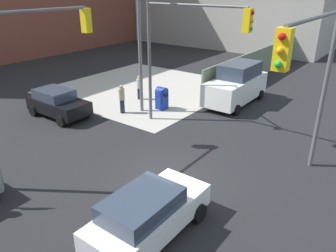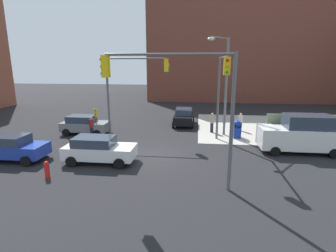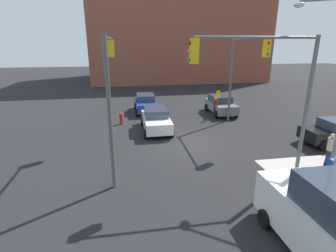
% 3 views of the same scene
% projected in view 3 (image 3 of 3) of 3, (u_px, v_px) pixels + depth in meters
% --- Properties ---
extents(ground_plane, '(120.00, 120.00, 0.00)m').
position_uv_depth(ground_plane, '(188.00, 144.00, 16.71)').
color(ground_plane, black).
extents(building_brick_west, '(16.00, 28.00, 16.32)m').
position_uv_depth(building_brick_west, '(175.00, 31.00, 45.15)').
color(building_brick_west, '#93513D').
rests_on(building_brick_west, ground).
extents(traffic_signal_nw_corner, '(5.23, 0.36, 6.50)m').
position_uv_depth(traffic_signal_nw_corner, '(243.00, 66.00, 18.39)').
color(traffic_signal_nw_corner, '#59595B').
rests_on(traffic_signal_nw_corner, ground).
extents(traffic_signal_se_corner, '(6.20, 0.36, 6.50)m').
position_uv_depth(traffic_signal_se_corner, '(110.00, 75.00, 12.59)').
color(traffic_signal_se_corner, '#59595B').
rests_on(traffic_signal_se_corner, ground).
extents(traffic_signal_ne_corner, '(0.36, 5.85, 6.50)m').
position_uv_depth(traffic_signal_ne_corner, '(265.00, 79.00, 11.43)').
color(traffic_signal_ne_corner, '#59595B').
rests_on(traffic_signal_ne_corner, ground).
extents(warning_sign_two_way, '(0.48, 0.48, 2.40)m').
position_uv_depth(warning_sign_two_way, '(218.00, 99.00, 21.90)').
color(warning_sign_two_way, '#4C4C4C').
rests_on(warning_sign_two_way, ground).
extents(mailbox_blue, '(0.56, 0.64, 1.43)m').
position_uv_depth(mailbox_blue, '(333.00, 172.00, 11.45)').
color(mailbox_blue, navy).
rests_on(mailbox_blue, ground).
extents(fire_hydrant, '(0.26, 0.26, 0.94)m').
position_uv_depth(fire_hydrant, '(121.00, 118.00, 20.58)').
color(fire_hydrant, red).
rests_on(fire_hydrant, ground).
extents(sedan_white, '(4.30, 2.02, 1.62)m').
position_uv_depth(sedan_white, '(156.00, 119.00, 19.08)').
color(sedan_white, white).
rests_on(sedan_white, ground).
extents(coupe_gray, '(3.98, 2.02, 1.62)m').
position_uv_depth(coupe_gray, '(221.00, 105.00, 23.60)').
color(coupe_gray, slate).
rests_on(coupe_gray, ground).
extents(hatchback_blue, '(3.92, 2.02, 1.62)m').
position_uv_depth(hatchback_blue, '(146.00, 103.00, 24.20)').
color(hatchback_blue, '#1E389E').
rests_on(hatchback_blue, ground).
extents(coupe_black, '(2.02, 3.94, 1.62)m').
position_uv_depth(coupe_black, '(336.00, 131.00, 16.47)').
color(coupe_black, black).
rests_on(coupe_black, ground).
extents(pedestrian_waiting, '(0.36, 0.36, 1.74)m').
position_uv_depth(pedestrian_waiting, '(215.00, 107.00, 22.49)').
color(pedestrian_waiting, maroon).
rests_on(pedestrian_waiting, ground).
extents(pedestrian_walking_north, '(0.36, 0.36, 1.77)m').
position_uv_depth(pedestrian_walking_north, '(330.00, 149.00, 13.52)').
color(pedestrian_walking_north, '#9E937A').
rests_on(pedestrian_walking_north, ground).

